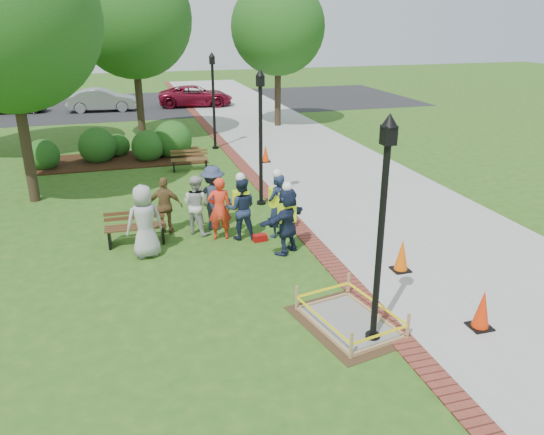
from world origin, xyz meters
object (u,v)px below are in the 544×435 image
object	(u,v)px
hivis_worker_b	(277,204)
lamp_near	(382,216)
hivis_worker_a	(287,218)
hivis_worker_c	(241,206)
cone_front	(482,310)
bench_near	(136,234)
wet_concrete_pad	(349,313)

from	to	relation	value
hivis_worker_b	lamp_near	bearing A→B (deg)	-86.92
lamp_near	hivis_worker_a	size ratio (longest dim) A/B	2.25
hivis_worker_c	cone_front	bearing A→B (deg)	-58.94
bench_near	lamp_near	size ratio (longest dim) A/B	0.38
wet_concrete_pad	hivis_worker_b	xyz separation A→B (m)	(-0.07, 4.70, 0.72)
cone_front	wet_concrete_pad	bearing A→B (deg)	160.00
bench_near	hivis_worker_a	world-z (taller)	hivis_worker_a
hivis_worker_a	hivis_worker_b	distance (m)	1.11
wet_concrete_pad	bench_near	world-z (taller)	bench_near
wet_concrete_pad	cone_front	distance (m)	2.54
hivis_worker_b	hivis_worker_c	xyz separation A→B (m)	(-0.97, 0.12, -0.02)
lamp_near	hivis_worker_c	size ratio (longest dim) A/B	2.28
wet_concrete_pad	hivis_worker_c	xyz separation A→B (m)	(-1.05, 4.83, 0.69)
hivis_worker_a	hivis_worker_c	xyz separation A→B (m)	(-0.90, 1.23, -0.01)
lamp_near	cone_front	bearing A→B (deg)	-6.94
cone_front	hivis_worker_b	distance (m)	6.11
cone_front	hivis_worker_b	size ratio (longest dim) A/B	0.43
bench_near	cone_front	distance (m)	8.72
wet_concrete_pad	cone_front	size ratio (longest dim) A/B	3.12
wet_concrete_pad	cone_front	world-z (taller)	cone_front
hivis_worker_b	hivis_worker_c	size ratio (longest dim) A/B	1.03
lamp_near	hivis_worker_b	xyz separation A→B (m)	(-0.29, 5.31, -1.53)
bench_near	lamp_near	distance (m)	7.45
cone_front	hivis_worker_b	world-z (taller)	hivis_worker_b
cone_front	lamp_near	bearing A→B (deg)	173.06
wet_concrete_pad	hivis_worker_a	world-z (taller)	hivis_worker_a
bench_near	cone_front	bearing A→B (deg)	-44.61
lamp_near	hivis_worker_a	bearing A→B (deg)	94.89
bench_near	hivis_worker_b	xyz separation A→B (m)	(3.75, -0.55, 0.68)
hivis_worker_a	cone_front	bearing A→B (deg)	-60.44
lamp_near	hivis_worker_b	world-z (taller)	lamp_near
wet_concrete_pad	lamp_near	distance (m)	2.34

